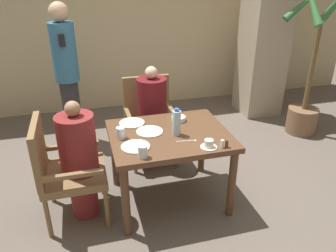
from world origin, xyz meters
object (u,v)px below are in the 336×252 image
Objects in this scene: diner_in_far_chair at (152,116)px; glass_tall_near at (121,133)px; plate_main_left at (132,123)px; bowl_small at (179,119)px; plate_main_right at (136,147)px; teacup_with_saucer at (209,144)px; chair_left_side at (63,167)px; water_bottle at (177,123)px; diner_in_left_chair at (79,160)px; glass_tall_mid at (143,152)px; potted_palm at (309,80)px; chair_far_side at (150,116)px; plate_dessert_center at (150,132)px; standing_host at (67,71)px.

glass_tall_near is at bearing -122.11° from diner_in_far_chair.
plate_main_left is 0.45m from bowl_small.
teacup_with_saucer is (0.58, -0.16, 0.02)m from plate_main_right.
bowl_small is (0.16, -0.48, 0.15)m from diner_in_far_chair.
chair_left_side is 1.06m from water_bottle.
chair_left_side is 0.86× the size of diner_in_left_chair.
diner_in_far_chair reaches higher than glass_tall_mid.
water_bottle is 2.46× the size of glass_tall_mid.
potted_palm reaches higher than plate_main_left.
plate_main_left is 0.49m from water_bottle.
diner_in_left_chair is at bearing -138.73° from diner_in_far_chair.
bowl_small is at bearing -75.91° from chair_far_side.
glass_tall_near and glass_tall_mid have the same top height.
potted_palm reaches higher than chair_far_side.
plate_dessert_center is at bearing 10.31° from glass_tall_near.
plate_dessert_center is (-2.32, -0.87, -0.02)m from potted_palm.
plate_main_right is at bearing -20.80° from diner_in_left_chair.
plate_main_left is 0.96× the size of water_bottle.
plate_dessert_center is at bearing 54.43° from plate_main_right.
diner_in_left_chair is 1.07m from diner_in_far_chair.
potted_palm reaches higher than glass_tall_near.
bowl_small is (-2.00, -0.71, -0.00)m from potted_palm.
diner_in_far_chair reaches higher than plate_main_left.
plate_main_right is 0.30m from plate_dessert_center.
diner_in_left_chair is 1.12m from teacup_with_saucer.
chair_far_side is (0.80, 0.85, -0.05)m from diner_in_left_chair.
glass_tall_mid is (0.12, -0.37, 0.00)m from glass_tall_near.
diner_in_far_chair reaches higher than bowl_small.
bowl_small is (0.16, -0.62, 0.23)m from chair_far_side.
teacup_with_saucer is (0.24, -1.19, 0.23)m from chair_far_side.
water_bottle is at bearing -86.59° from chair_far_side.
chair_far_side is 6.95× the size of bowl_small.
chair_far_side is 0.96m from water_bottle.
chair_left_side is 6.95× the size of bowl_small.
potted_palm is 2.78m from glass_tall_mid.
glass_tall_near is at bearing -73.82° from standing_host.
glass_tall_mid is at bearing -73.38° from standing_host.
diner_in_far_chair is at bearing 108.20° from bowl_small.
plate_main_right is at bearing -16.08° from chair_left_side.
standing_host reaches higher than glass_tall_near.
chair_far_side is 0.83× the size of diner_in_far_chair.
chair_far_side is 3.93× the size of plate_main_left.
diner_in_left_chair reaches higher than chair_left_side.
standing_host is 1.67m from bowl_small.
plate_dessert_center is at bearing 5.76° from diner_in_left_chair.
glass_tall_near is at bearing 1.75° from chair_left_side.
diner_in_left_chair is 0.97× the size of diner_in_far_chair.
chair_left_side reaches higher than bowl_small.
standing_host is (-0.87, 0.82, 0.34)m from diner_in_far_chair.
standing_host is 0.81× the size of potted_palm.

